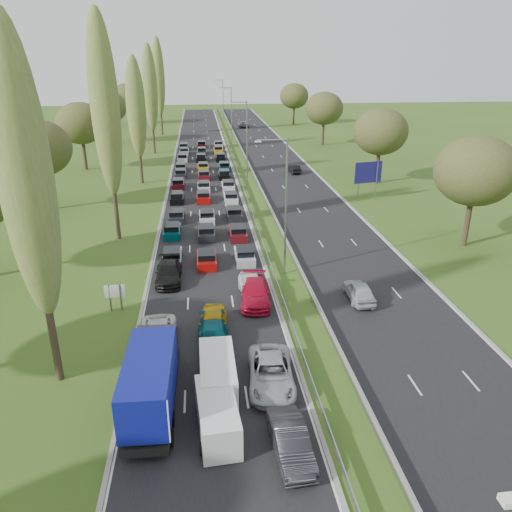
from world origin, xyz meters
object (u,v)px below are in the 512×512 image
near_car_3 (169,272)px  blue_lorry (152,378)px  near_car_2 (158,336)px  direction_sign (368,174)px  info_sign (115,294)px  white_van_front (217,413)px  white_van_rear (218,372)px

near_car_3 → blue_lorry: 16.83m
near_car_2 → near_car_3: (0.19, 10.46, 0.03)m
near_car_2 → direction_sign: size_ratio=1.02×
near_car_2 → near_car_3: size_ratio=1.00×
info_sign → near_car_3: bearing=53.2°
blue_lorry → white_van_front: 4.13m
near_car_3 → direction_sign: direction_sign is taller
near_car_2 → near_car_3: 10.46m
near_car_2 → near_car_3: bearing=86.7°
direction_sign → near_car_3: bearing=-137.2°
blue_lorry → direction_sign: direction_sign is taller
near_car_3 → white_van_front: white_van_front is taller
near_car_2 → blue_lorry: bearing=-90.6°
near_car_3 → blue_lorry: size_ratio=0.60×
near_car_3 → white_van_rear: white_van_rear is taller
near_car_2 → direction_sign: 42.17m
near_car_3 → info_sign: bearing=-127.3°
near_car_2 → near_car_3: near_car_3 is taller
blue_lorry → white_van_rear: blue_lorry is taller
white_van_rear → info_sign: size_ratio=2.41×
near_car_3 → blue_lorry: (-0.00, -16.79, 1.14)m
blue_lorry → white_van_front: size_ratio=1.80×
blue_lorry → white_van_front: (3.43, -2.10, -0.92)m
near_car_2 → white_van_front: 9.18m
blue_lorry → info_sign: blue_lorry is taller
white_van_front → blue_lorry: bearing=144.0°
near_car_3 → blue_lorry: blue_lorry is taller
white_van_front → info_sign: info_sign is taller
info_sign → direction_sign: 40.34m
blue_lorry → direction_sign: size_ratio=1.68×
blue_lorry → white_van_rear: 3.97m
near_car_2 → white_van_front: white_van_front is taller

